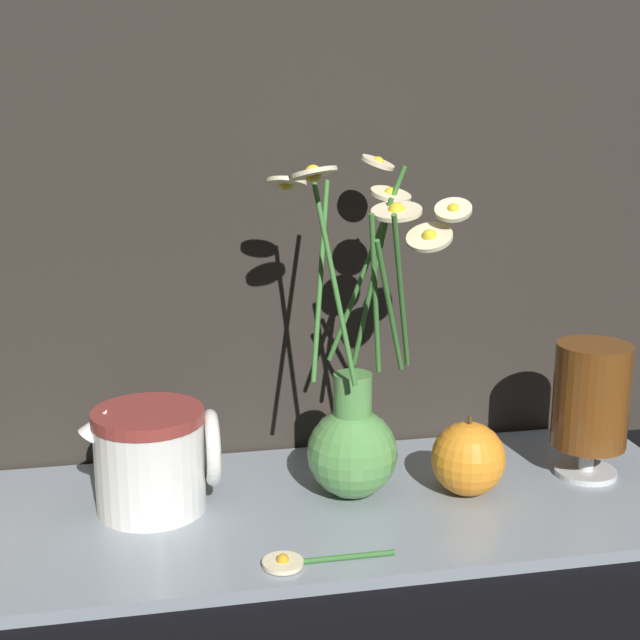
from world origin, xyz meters
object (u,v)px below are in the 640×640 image
object	(u,v)px
tea_glass	(591,399)
orange_fruit	(468,459)
ceramic_pitcher	(152,454)
vase_with_flowers	(354,426)

from	to	relation	value
tea_glass	orange_fruit	distance (m)	0.15
tea_glass	ceramic_pitcher	bearing A→B (deg)	178.93
ceramic_pitcher	tea_glass	distance (m)	0.46
orange_fruit	tea_glass	bearing A→B (deg)	7.83
vase_with_flowers	tea_glass	bearing A→B (deg)	0.12
vase_with_flowers	orange_fruit	distance (m)	0.12
orange_fruit	ceramic_pitcher	bearing A→B (deg)	174.92
tea_glass	orange_fruit	size ratio (longest dim) A/B	1.73
vase_with_flowers	ceramic_pitcher	distance (m)	0.20
tea_glass	orange_fruit	xyz separation A→B (m)	(-0.14, -0.02, -0.05)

